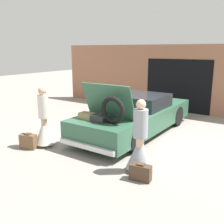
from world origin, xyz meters
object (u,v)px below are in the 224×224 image
object	(u,v)px
person_right	(140,146)
suitcase_beside_left_person	(28,141)
person_left	(44,125)
suitcase_beside_right_person	(140,172)
car	(136,115)

from	to	relation	value
person_right	suitcase_beside_left_person	world-z (taller)	person_right
person_right	suitcase_beside_left_person	size ratio (longest dim) A/B	3.32
suitcase_beside_left_person	person_right	bearing A→B (deg)	9.31
person_left	person_right	xyz separation A→B (m)	(2.88, 0.12, -0.02)
suitcase_beside_right_person	person_right	bearing A→B (deg)	121.18
person_left	suitcase_beside_right_person	world-z (taller)	person_left
car	person_left	size ratio (longest dim) A/B	3.00
car	person_right	world-z (taller)	car
person_left	suitcase_beside_right_person	size ratio (longest dim) A/B	3.56
person_left	suitcase_beside_left_person	xyz separation A→B (m)	(-0.22, -0.39, -0.39)
car	person_right	distance (m)	2.76
suitcase_beside_left_person	suitcase_beside_right_person	bearing A→B (deg)	2.57
car	suitcase_beside_left_person	world-z (taller)	car
person_left	suitcase_beside_left_person	distance (m)	0.60
car	person_left	bearing A→B (deg)	-120.20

